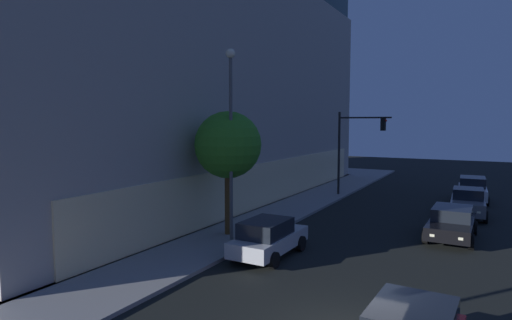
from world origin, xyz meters
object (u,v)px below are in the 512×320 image
object	(u,v)px
modern_building	(135,78)
sidewalk_tree	(228,145)
car_black	(452,223)
car_white	(472,189)
street_lamp_sidewalk	(231,123)
car_grey	(468,203)
car_silver	(268,237)
traffic_light_far_corner	(355,140)

from	to	relation	value
modern_building	sidewalk_tree	size ratio (longest dim) A/B	6.14
sidewalk_tree	car_black	size ratio (longest dim) A/B	1.30
car_white	street_lamp_sidewalk	bearing A→B (deg)	150.86
modern_building	street_lamp_sidewalk	distance (m)	17.66
sidewalk_tree	car_grey	distance (m)	15.25
street_lamp_sidewalk	car_grey	xyz separation A→B (m)	(11.47, -9.58, -4.78)
sidewalk_tree	car_grey	xyz separation A→B (m)	(10.67, -10.25, -3.69)
car_silver	car_black	world-z (taller)	car_silver
car_white	modern_building	bearing A→B (deg)	108.65
car_black	car_white	world-z (taller)	car_white
car_black	traffic_light_far_corner	bearing A→B (deg)	39.19
traffic_light_far_corner	car_silver	bearing A→B (deg)	-176.94
traffic_light_far_corner	car_grey	distance (m)	9.27
traffic_light_far_corner	car_black	distance (m)	12.30
car_silver	traffic_light_far_corner	bearing A→B (deg)	3.06
street_lamp_sidewalk	sidewalk_tree	xyz separation A→B (m)	(0.80, 0.67, -1.09)
modern_building	traffic_light_far_corner	bearing A→B (deg)	-70.54
car_black	sidewalk_tree	bearing A→B (deg)	116.67
car_black	car_white	xyz separation A→B (m)	(11.56, -0.52, 0.08)
modern_building	car_silver	distance (m)	21.70
street_lamp_sidewalk	car_grey	size ratio (longest dim) A/B	2.16
sidewalk_tree	modern_building	bearing A→B (deg)	59.65
sidewalk_tree	traffic_light_far_corner	bearing A→B (deg)	-9.46
car_silver	car_white	bearing A→B (deg)	-21.18
street_lamp_sidewalk	car_grey	bearing A→B (deg)	-39.85
modern_building	car_white	bearing A→B (deg)	-71.35
traffic_light_far_corner	sidewalk_tree	world-z (taller)	traffic_light_far_corner
car_black	car_white	distance (m)	11.57
modern_building	car_white	distance (m)	27.04
car_black	car_white	size ratio (longest dim) A/B	1.04
street_lamp_sidewalk	car_silver	xyz separation A→B (m)	(-1.08, -2.52, -4.82)
car_silver	car_white	world-z (taller)	car_white
car_white	traffic_light_far_corner	bearing A→B (deg)	106.96
street_lamp_sidewalk	car_silver	world-z (taller)	street_lamp_sidewalk
sidewalk_tree	car_grey	world-z (taller)	sidewalk_tree
car_grey	car_white	xyz separation A→B (m)	(5.79, -0.05, 0.02)
street_lamp_sidewalk	car_silver	distance (m)	5.54
modern_building	street_lamp_sidewalk	bearing A→B (deg)	-121.50
sidewalk_tree	car_grey	size ratio (longest dim) A/B	1.48
car_silver	sidewalk_tree	bearing A→B (deg)	59.52
traffic_light_far_corner	car_silver	distance (m)	16.32
car_black	car_silver	bearing A→B (deg)	135.86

